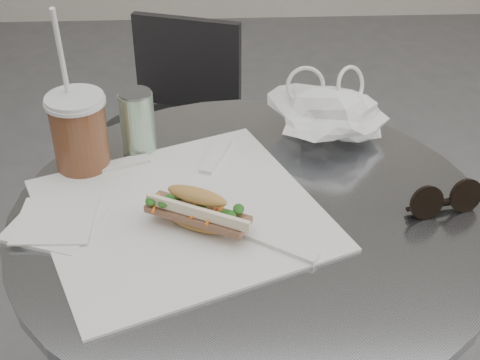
{
  "coord_description": "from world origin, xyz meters",
  "views": [
    {
      "loc": [
        -0.06,
        -0.64,
        1.37
      ],
      "look_at": [
        -0.02,
        0.21,
        0.79
      ],
      "focal_mm": 50.0,
      "sensor_mm": 36.0,
      "label": 1
    }
  ],
  "objects_px": {
    "cafe_table": "(250,332)",
    "sunglasses": "(445,201)",
    "banh_mi": "(198,210)",
    "chair_far": "(175,172)",
    "drink_can": "(138,122)",
    "iced_coffee": "(79,131)"
  },
  "relations": [
    {
      "from": "cafe_table",
      "to": "chair_far",
      "type": "relative_size",
      "value": 1.04
    },
    {
      "from": "cafe_table",
      "to": "chair_far",
      "type": "xyz_separation_m",
      "value": [
        -0.17,
        0.74,
        -0.14
      ]
    },
    {
      "from": "cafe_table",
      "to": "sunglasses",
      "type": "height_order",
      "value": "sunglasses"
    },
    {
      "from": "chair_far",
      "to": "sunglasses",
      "type": "bearing_deg",
      "value": 139.86
    },
    {
      "from": "iced_coffee",
      "to": "drink_can",
      "type": "distance_m",
      "value": 0.11
    },
    {
      "from": "sunglasses",
      "to": "banh_mi",
      "type": "bearing_deg",
      "value": 170.51
    },
    {
      "from": "chair_far",
      "to": "drink_can",
      "type": "height_order",
      "value": "drink_can"
    },
    {
      "from": "cafe_table",
      "to": "sunglasses",
      "type": "bearing_deg",
      "value": -2.95
    },
    {
      "from": "chair_far",
      "to": "banh_mi",
      "type": "height_order",
      "value": "banh_mi"
    },
    {
      "from": "iced_coffee",
      "to": "sunglasses",
      "type": "xyz_separation_m",
      "value": [
        0.58,
        -0.16,
        -0.05
      ]
    },
    {
      "from": "cafe_table",
      "to": "drink_can",
      "type": "height_order",
      "value": "drink_can"
    },
    {
      "from": "iced_coffee",
      "to": "sunglasses",
      "type": "height_order",
      "value": "iced_coffee"
    },
    {
      "from": "cafe_table",
      "to": "chair_far",
      "type": "height_order",
      "value": "cafe_table"
    },
    {
      "from": "iced_coffee",
      "to": "drink_can",
      "type": "height_order",
      "value": "iced_coffee"
    },
    {
      "from": "cafe_table",
      "to": "banh_mi",
      "type": "bearing_deg",
      "value": -153.66
    },
    {
      "from": "cafe_table",
      "to": "sunglasses",
      "type": "xyz_separation_m",
      "value": [
        0.3,
        -0.02,
        0.3
      ]
    },
    {
      "from": "chair_far",
      "to": "iced_coffee",
      "type": "xyz_separation_m",
      "value": [
        -0.11,
        -0.6,
        0.48
      ]
    },
    {
      "from": "chair_far",
      "to": "iced_coffee",
      "type": "relative_size",
      "value": 2.5
    },
    {
      "from": "chair_far",
      "to": "banh_mi",
      "type": "distance_m",
      "value": 0.91
    },
    {
      "from": "banh_mi",
      "to": "sunglasses",
      "type": "bearing_deg",
      "value": 31.26
    },
    {
      "from": "cafe_table",
      "to": "drink_can",
      "type": "distance_m",
      "value": 0.43
    },
    {
      "from": "chair_far",
      "to": "banh_mi",
      "type": "xyz_separation_m",
      "value": [
        0.08,
        -0.78,
        0.45
      ]
    }
  ]
}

